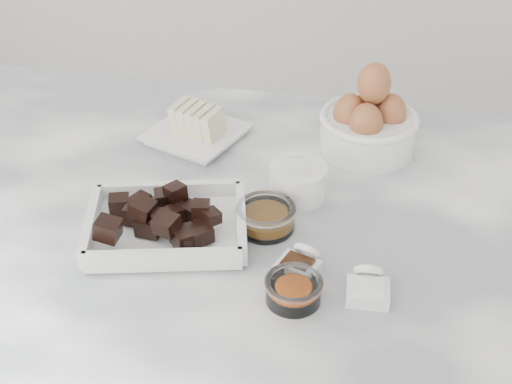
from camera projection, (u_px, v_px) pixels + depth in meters
marble_slab at (237, 237)px, 0.99m from camera, size 1.20×0.80×0.04m
chocolate_dish at (166, 221)px, 0.95m from camera, size 0.25×0.21×0.06m
butter_plate at (194, 127)px, 1.16m from camera, size 0.18×0.18×0.06m
sugar_ramekin at (298, 180)px, 1.03m from camera, size 0.08×0.08×0.05m
egg_bowl at (369, 123)px, 1.12m from camera, size 0.16×0.16×0.15m
honey_bowl at (266, 217)px, 0.97m from camera, size 0.08×0.08×0.04m
zest_bowl at (294, 289)px, 0.85m from camera, size 0.07×0.07×0.03m
vanilla_spoon at (300, 264)px, 0.90m from camera, size 0.06×0.07×0.04m
salt_spoon at (368, 287)px, 0.86m from camera, size 0.06×0.07×0.04m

